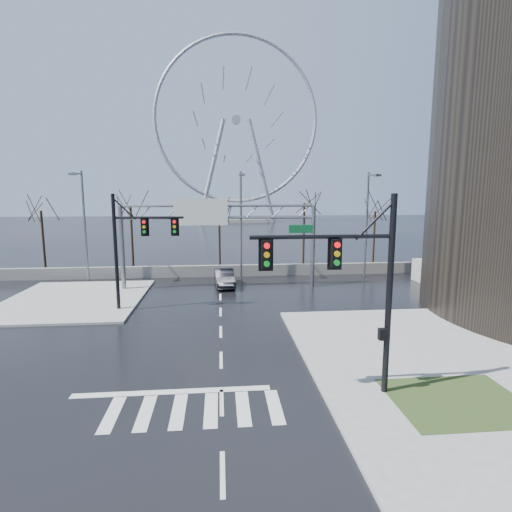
{
  "coord_description": "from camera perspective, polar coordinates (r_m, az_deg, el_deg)",
  "views": [
    {
      "loc": [
        0.01,
        -18.43,
        7.98
      ],
      "look_at": [
        2.34,
        6.96,
        4.0
      ],
      "focal_mm": 28.0,
      "sensor_mm": 36.0,
      "label": 1
    }
  ],
  "objects": [
    {
      "name": "tree_left",
      "position": [
        42.94,
        -17.45,
        5.79
      ],
      "size": [
        3.75,
        3.75,
        7.5
      ],
      "color": "black",
      "rests_on": "ground"
    },
    {
      "name": "ferris_wheel",
      "position": [
        114.99,
        -2.84,
        17.94
      ],
      "size": [
        45.0,
        6.0,
        50.91
      ],
      "color": "gray",
      "rests_on": "ground"
    },
    {
      "name": "signal_mast_far",
      "position": [
        28.19,
        -17.26,
        2.06
      ],
      "size": [
        4.72,
        0.41,
        8.0
      ],
      "color": "black",
      "rests_on": "ground"
    },
    {
      "name": "car",
      "position": [
        34.92,
        -4.55,
        -3.1
      ],
      "size": [
        1.92,
        4.67,
        1.51
      ],
      "primitive_type": "imported",
      "rotation": [
        0.0,
        0.0,
        0.07
      ],
      "color": "black",
      "rests_on": "ground"
    },
    {
      "name": "grass_strip",
      "position": [
        17.96,
        26.88,
        -17.97
      ],
      "size": [
        5.0,
        4.0,
        0.02
      ],
      "primitive_type": "cube",
      "color": "#2F431C",
      "rests_on": "sidewalk_near"
    },
    {
      "name": "ground",
      "position": [
        20.08,
        -5.01,
        -14.57
      ],
      "size": [
        260.0,
        260.0,
        0.0
      ],
      "primitive_type": "plane",
      "color": "black",
      "rests_on": "ground"
    },
    {
      "name": "streetlight_right",
      "position": [
        39.23,
        15.72,
        5.48
      ],
      "size": [
        0.5,
        2.55,
        10.0
      ],
      "color": "slate",
      "rests_on": "ground"
    },
    {
      "name": "sidewalk_right_ext",
      "position": [
        24.08,
        19.98,
        -10.85
      ],
      "size": [
        12.0,
        10.0,
        0.15
      ],
      "primitive_type": "cube",
      "color": "gray",
      "rests_on": "ground"
    },
    {
      "name": "tree_center",
      "position": [
        43.02,
        -5.27,
        5.09
      ],
      "size": [
        3.25,
        3.25,
        6.5
      ],
      "color": "black",
      "rests_on": "ground"
    },
    {
      "name": "tree_far_left",
      "position": [
        46.16,
        -28.32,
        4.82
      ],
      "size": [
        3.5,
        3.5,
        7.0
      ],
      "color": "black",
      "rests_on": "ground"
    },
    {
      "name": "streetlight_left",
      "position": [
        38.57,
        -23.48,
        5.03
      ],
      "size": [
        0.5,
        2.55,
        10.0
      ],
      "color": "slate",
      "rests_on": "ground"
    },
    {
      "name": "sidewalk_far",
      "position": [
        33.31,
        -24.5,
        -5.67
      ],
      "size": [
        10.0,
        12.0,
        0.15
      ],
      "primitive_type": "cube",
      "color": "gray",
      "rests_on": "ground"
    },
    {
      "name": "sign_gantry",
      "position": [
        33.51,
        -5.91,
        4.03
      ],
      "size": [
        16.36,
        0.4,
        7.6
      ],
      "color": "slate",
      "rests_on": "ground"
    },
    {
      "name": "streetlight_mid",
      "position": [
        36.71,
        -2.15,
        5.59
      ],
      "size": [
        0.5,
        2.55,
        10.0
      ],
      "color": "slate",
      "rests_on": "ground"
    },
    {
      "name": "barrier_wall",
      "position": [
        39.14,
        -5.17,
        -2.11
      ],
      "size": [
        52.0,
        0.5,
        1.1
      ],
      "primitive_type": "cube",
      "color": "slate",
      "rests_on": "ground"
    },
    {
      "name": "signal_mast_near",
      "position": [
        15.59,
        14.1,
        -2.89
      ],
      "size": [
        5.52,
        0.41,
        8.0
      ],
      "color": "black",
      "rests_on": "ground"
    },
    {
      "name": "tree_far_right",
      "position": [
        45.78,
        16.61,
        5.29
      ],
      "size": [
        3.4,
        3.4,
        6.8
      ],
      "color": "black",
      "rests_on": "ground"
    },
    {
      "name": "tree_right",
      "position": [
        42.92,
        6.89,
        6.45
      ],
      "size": [
        3.9,
        3.9,
        7.8
      ],
      "color": "black",
      "rests_on": "ground"
    }
  ]
}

